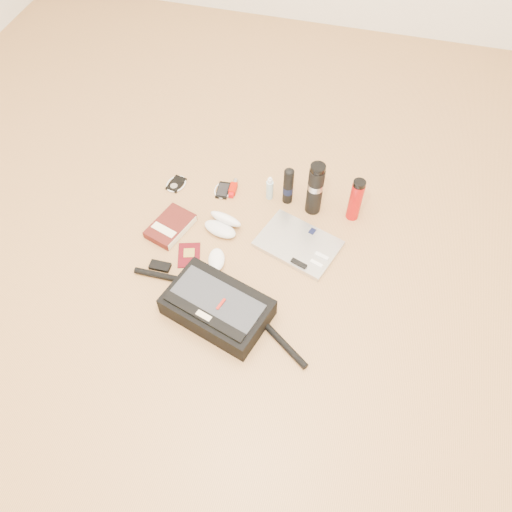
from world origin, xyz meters
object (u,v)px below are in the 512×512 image
at_px(laptop, 298,244).
at_px(book, 171,226).
at_px(thermos_black, 315,189).
at_px(messenger_bag, 217,307).
at_px(thermos_red, 356,200).

distance_m(laptop, book, 0.57).
bearing_deg(laptop, thermos_black, 103.91).
height_order(messenger_bag, thermos_red, thermos_red).
height_order(thermos_black, thermos_red, thermos_black).
bearing_deg(thermos_red, thermos_black, -178.09).
relative_size(thermos_black, thermos_red, 1.23).
bearing_deg(messenger_bag, laptop, 76.91).
bearing_deg(messenger_bag, thermos_red, 72.53).
height_order(laptop, thermos_red, thermos_red).
bearing_deg(book, thermos_red, 38.24).
bearing_deg(thermos_red, messenger_bag, -124.40).
distance_m(messenger_bag, thermos_black, 0.69).
xyz_separation_m(messenger_bag, thermos_red, (0.44, 0.64, 0.06)).
relative_size(laptop, book, 1.62).
bearing_deg(book, messenger_bag, -29.13).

